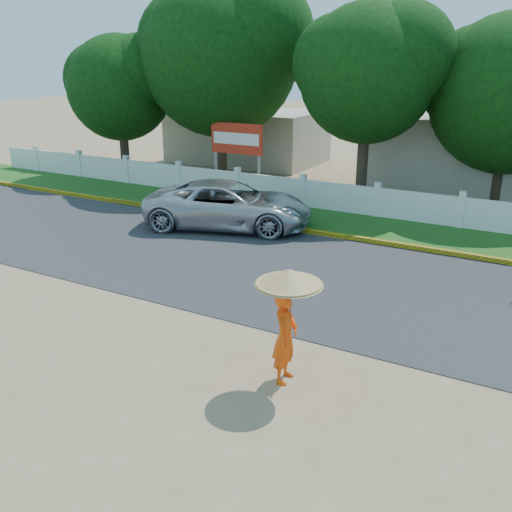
{
  "coord_description": "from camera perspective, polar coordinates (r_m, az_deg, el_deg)",
  "views": [
    {
      "loc": [
        6.06,
        -8.91,
        5.74
      ],
      "look_at": [
        0.0,
        2.0,
        1.3
      ],
      "focal_mm": 40.0,
      "sensor_mm": 36.0,
      "label": 1
    }
  ],
  "objects": [
    {
      "name": "ground",
      "position": [
        12.21,
        -4.62,
        -8.53
      ],
      "size": [
        120.0,
        120.0,
        0.0
      ],
      "primitive_type": "plane",
      "color": "#9E8460",
      "rests_on": "ground"
    },
    {
      "name": "road",
      "position": [
        15.79,
        4.41,
        -1.75
      ],
      "size": [
        60.0,
        7.0,
        0.02
      ],
      "primitive_type": "cube",
      "color": "#38383A",
      "rests_on": "ground"
    },
    {
      "name": "grass_verge",
      "position": [
        20.44,
        10.63,
        2.97
      ],
      "size": [
        60.0,
        3.5,
        0.03
      ],
      "primitive_type": "cube",
      "color": "#2D601E",
      "rests_on": "ground"
    },
    {
      "name": "curb",
      "position": [
        18.88,
        8.96,
        1.89
      ],
      "size": [
        40.0,
        0.18,
        0.16
      ],
      "primitive_type": "cube",
      "color": "yellow",
      "rests_on": "ground"
    },
    {
      "name": "fence",
      "position": [
        21.64,
        11.98,
        5.28
      ],
      "size": [
        40.0,
        0.1,
        1.1
      ],
      "primitive_type": "cube",
      "color": "silver",
      "rests_on": "ground"
    },
    {
      "name": "building_near",
      "position": [
        27.4,
        22.62,
        9.42
      ],
      "size": [
        10.0,
        6.0,
        3.2
      ],
      "primitive_type": "cube",
      "color": "#B7AD99",
      "rests_on": "ground"
    },
    {
      "name": "building_far",
      "position": [
        32.49,
        -0.87,
        11.91
      ],
      "size": [
        8.0,
        5.0,
        2.8
      ],
      "primitive_type": "cube",
      "color": "#B7AD99",
      "rests_on": "ground"
    },
    {
      "name": "vehicle",
      "position": [
        19.84,
        -2.76,
        5.13
      ],
      "size": [
        6.28,
        4.29,
        1.59
      ],
      "primitive_type": "imported",
      "rotation": [
        0.0,
        0.0,
        1.89
      ],
      "color": "#B0B4B9",
      "rests_on": "ground"
    },
    {
      "name": "monk_with_parasol",
      "position": [
        10.2,
        3.12,
        -5.35
      ],
      "size": [
        1.22,
        1.22,
        2.22
      ],
      "color": "#EF4A0C",
      "rests_on": "ground"
    },
    {
      "name": "billboard",
      "position": [
        25.0,
        -1.95,
        11.3
      ],
      "size": [
        2.5,
        0.13,
        2.95
      ],
      "color": "gray",
      "rests_on": "ground"
    },
    {
      "name": "tree_row",
      "position": [
        23.88,
        15.72,
        17.37
      ],
      "size": [
        35.5,
        7.7,
        9.16
      ],
      "color": "#473828",
      "rests_on": "ground"
    }
  ]
}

